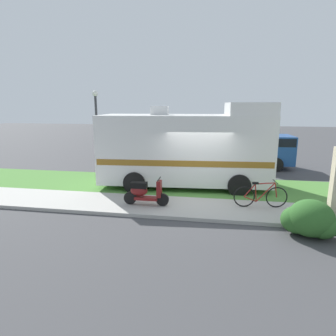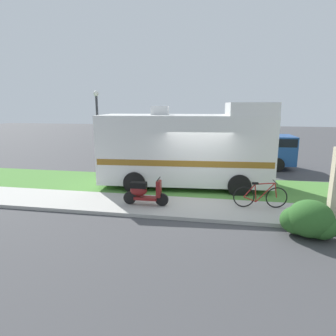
{
  "view_description": "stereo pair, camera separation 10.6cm",
  "coord_description": "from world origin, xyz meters",
  "px_view_note": "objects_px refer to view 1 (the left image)",
  "views": [
    {
      "loc": [
        0.66,
        -10.51,
        3.52
      ],
      "look_at": [
        -1.2,
        0.3,
        1.1
      ],
      "focal_mm": 30.81,
      "sensor_mm": 36.0,
      "label": 1
    },
    {
      "loc": [
        0.77,
        -10.49,
        3.52
      ],
      "look_at": [
        -1.2,
        0.3,
        1.1
      ],
      "focal_mm": 30.81,
      "sensor_mm": 36.0,
      "label": 2
    }
  ],
  "objects_px": {
    "pickup_truck_near": "(253,151)",
    "street_lamp_post": "(97,124)",
    "bicycle": "(260,196)",
    "pickup_truck_far": "(176,142)",
    "motorhome_rv": "(187,148)",
    "scooter": "(144,192)"
  },
  "relations": [
    {
      "from": "pickup_truck_near",
      "to": "street_lamp_post",
      "type": "relative_size",
      "value": 1.3
    },
    {
      "from": "bicycle",
      "to": "pickup_truck_far",
      "type": "height_order",
      "value": "pickup_truck_far"
    },
    {
      "from": "pickup_truck_far",
      "to": "pickup_truck_near",
      "type": "bearing_deg",
      "value": -31.42
    },
    {
      "from": "street_lamp_post",
      "to": "bicycle",
      "type": "bearing_deg",
      "value": -30.26
    },
    {
      "from": "motorhome_rv",
      "to": "street_lamp_post",
      "type": "distance_m",
      "value": 5.33
    },
    {
      "from": "motorhome_rv",
      "to": "bicycle",
      "type": "distance_m",
      "value": 3.91
    },
    {
      "from": "pickup_truck_near",
      "to": "pickup_truck_far",
      "type": "bearing_deg",
      "value": 148.58
    },
    {
      "from": "bicycle",
      "to": "street_lamp_post",
      "type": "xyz_separation_m",
      "value": [
        -7.65,
        4.46,
        2.04
      ]
    },
    {
      "from": "scooter",
      "to": "pickup_truck_near",
      "type": "bearing_deg",
      "value": 59.31
    },
    {
      "from": "bicycle",
      "to": "motorhome_rv",
      "type": "bearing_deg",
      "value": 137.88
    },
    {
      "from": "pickup_truck_far",
      "to": "street_lamp_post",
      "type": "xyz_separation_m",
      "value": [
        -3.3,
        -5.57,
        1.6
      ]
    },
    {
      "from": "scooter",
      "to": "bicycle",
      "type": "distance_m",
      "value": 3.93
    },
    {
      "from": "motorhome_rv",
      "to": "pickup_truck_near",
      "type": "relative_size",
      "value": 1.32
    },
    {
      "from": "motorhome_rv",
      "to": "scooter",
      "type": "xyz_separation_m",
      "value": [
        -1.14,
        -2.93,
        -1.14
      ]
    },
    {
      "from": "motorhome_rv",
      "to": "pickup_truck_near",
      "type": "xyz_separation_m",
      "value": [
        3.3,
        4.55,
        -0.74
      ]
    },
    {
      "from": "scooter",
      "to": "pickup_truck_far",
      "type": "distance_m",
      "value": 10.49
    },
    {
      "from": "motorhome_rv",
      "to": "scooter",
      "type": "height_order",
      "value": "motorhome_rv"
    },
    {
      "from": "motorhome_rv",
      "to": "scooter",
      "type": "bearing_deg",
      "value": -111.3
    },
    {
      "from": "scooter",
      "to": "motorhome_rv",
      "type": "bearing_deg",
      "value": 68.7
    },
    {
      "from": "bicycle",
      "to": "pickup_truck_near",
      "type": "height_order",
      "value": "pickup_truck_near"
    },
    {
      "from": "scooter",
      "to": "street_lamp_post",
      "type": "height_order",
      "value": "street_lamp_post"
    },
    {
      "from": "bicycle",
      "to": "street_lamp_post",
      "type": "bearing_deg",
      "value": 149.74
    }
  ]
}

